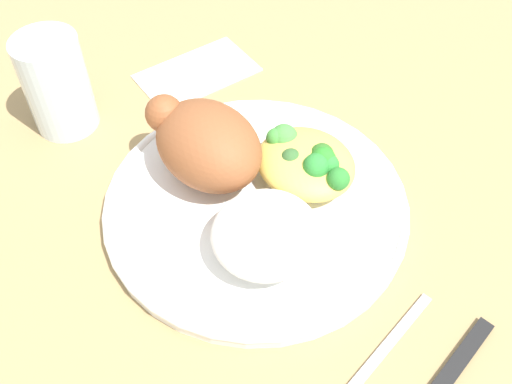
{
  "coord_description": "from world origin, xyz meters",
  "views": [
    {
      "loc": [
        -0.24,
        0.22,
        0.41
      ],
      "look_at": [
        0.0,
        0.0,
        0.03
      ],
      "focal_mm": 40.89,
      "sensor_mm": 36.0,
      "label": 1
    }
  ],
  "objects_px": {
    "plate": "(256,204)",
    "fork": "(369,367)",
    "rice_pile": "(266,234)",
    "mac_cheese_with_broccoli": "(307,161)",
    "water_glass": "(57,84)",
    "roasted_chicken": "(206,143)",
    "napkin": "(197,72)"
  },
  "relations": [
    {
      "from": "napkin",
      "to": "water_glass",
      "type": "bearing_deg",
      "value": 80.08
    },
    {
      "from": "fork",
      "to": "napkin",
      "type": "bearing_deg",
      "value": -18.22
    },
    {
      "from": "plate",
      "to": "water_glass",
      "type": "xyz_separation_m",
      "value": [
        0.22,
        0.07,
        0.04
      ]
    },
    {
      "from": "roasted_chicken",
      "to": "mac_cheese_with_broccoli",
      "type": "height_order",
      "value": "roasted_chicken"
    },
    {
      "from": "plate",
      "to": "fork",
      "type": "bearing_deg",
      "value": 167.46
    },
    {
      "from": "rice_pile",
      "to": "fork",
      "type": "height_order",
      "value": "rice_pile"
    },
    {
      "from": "rice_pile",
      "to": "water_glass",
      "type": "bearing_deg",
      "value": 8.28
    },
    {
      "from": "plate",
      "to": "rice_pile",
      "type": "height_order",
      "value": "rice_pile"
    },
    {
      "from": "rice_pile",
      "to": "roasted_chicken",
      "type": "bearing_deg",
      "value": -11.16
    },
    {
      "from": "mac_cheese_with_broccoli",
      "to": "fork",
      "type": "relative_size",
      "value": 0.67
    },
    {
      "from": "plate",
      "to": "fork",
      "type": "distance_m",
      "value": 0.17
    },
    {
      "from": "roasted_chicken",
      "to": "rice_pile",
      "type": "bearing_deg",
      "value": 168.84
    },
    {
      "from": "fork",
      "to": "water_glass",
      "type": "bearing_deg",
      "value": 4.5
    },
    {
      "from": "rice_pile",
      "to": "napkin",
      "type": "relative_size",
      "value": 0.7
    },
    {
      "from": "rice_pile",
      "to": "mac_cheese_with_broccoli",
      "type": "relative_size",
      "value": 0.94
    },
    {
      "from": "plate",
      "to": "mac_cheese_with_broccoli",
      "type": "xyz_separation_m",
      "value": [
        -0.01,
        -0.05,
        0.02
      ]
    },
    {
      "from": "roasted_chicken",
      "to": "plate",
      "type": "bearing_deg",
      "value": -170.37
    },
    {
      "from": "roasted_chicken",
      "to": "water_glass",
      "type": "height_order",
      "value": "water_glass"
    },
    {
      "from": "roasted_chicken",
      "to": "rice_pile",
      "type": "xyz_separation_m",
      "value": [
        -0.1,
        0.02,
        -0.01
      ]
    },
    {
      "from": "plate",
      "to": "fork",
      "type": "xyz_separation_m",
      "value": [
        -0.17,
        0.04,
        -0.01
      ]
    },
    {
      "from": "mac_cheese_with_broccoli",
      "to": "rice_pile",
      "type": "bearing_deg",
      "value": 114.1
    },
    {
      "from": "roasted_chicken",
      "to": "water_glass",
      "type": "distance_m",
      "value": 0.17
    },
    {
      "from": "fork",
      "to": "water_glass",
      "type": "relative_size",
      "value": 1.43
    },
    {
      "from": "roasted_chicken",
      "to": "rice_pile",
      "type": "height_order",
      "value": "roasted_chicken"
    },
    {
      "from": "rice_pile",
      "to": "mac_cheese_with_broccoli",
      "type": "distance_m",
      "value": 0.09
    },
    {
      "from": "plate",
      "to": "roasted_chicken",
      "type": "height_order",
      "value": "roasted_chicken"
    },
    {
      "from": "rice_pile",
      "to": "water_glass",
      "type": "distance_m",
      "value": 0.26
    },
    {
      "from": "water_glass",
      "to": "napkin",
      "type": "bearing_deg",
      "value": -99.92
    },
    {
      "from": "plate",
      "to": "water_glass",
      "type": "bearing_deg",
      "value": 17.39
    },
    {
      "from": "rice_pile",
      "to": "napkin",
      "type": "distance_m",
      "value": 0.26
    },
    {
      "from": "mac_cheese_with_broccoli",
      "to": "plate",
      "type": "bearing_deg",
      "value": 81.59
    },
    {
      "from": "rice_pile",
      "to": "fork",
      "type": "bearing_deg",
      "value": 176.37
    }
  ]
}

